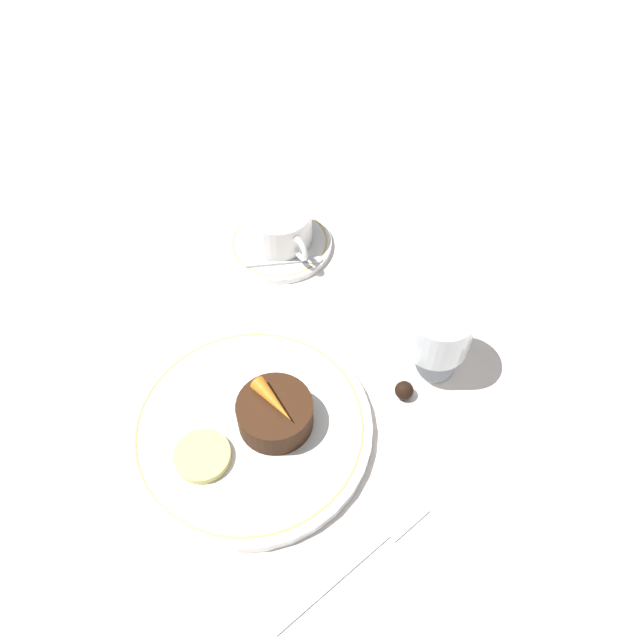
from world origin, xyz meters
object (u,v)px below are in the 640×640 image
Objects in this scene: dessert_cake at (275,413)px; dinner_plate at (251,427)px; coffee_cup at (279,226)px; wine_glass at (438,332)px; fork at (370,549)px.

dinner_plate is at bearing -113.83° from dessert_cake.
coffee_cup is 0.28m from wine_glass.
dessert_cake is (0.25, -0.15, -0.01)m from coffee_cup.
dinner_plate is at bearing -99.18° from wine_glass.
fork is 0.17m from dessert_cake.
dinner_plate is 1.40× the size of fork.
fork is at bearing 3.37° from dessert_cake.
dinner_plate is 0.18m from fork.
dessert_cake is at bearing -97.11° from wine_glass.
wine_glass is 1.18× the size of dessert_cake.
dinner_plate reaches higher than fork.
dessert_cake is (0.01, 0.03, 0.02)m from dinner_plate.
dessert_cake is (-0.02, -0.20, -0.03)m from wine_glass.
wine_glass reaches higher than dinner_plate.
coffee_cup is (-0.23, 0.17, 0.03)m from dinner_plate.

